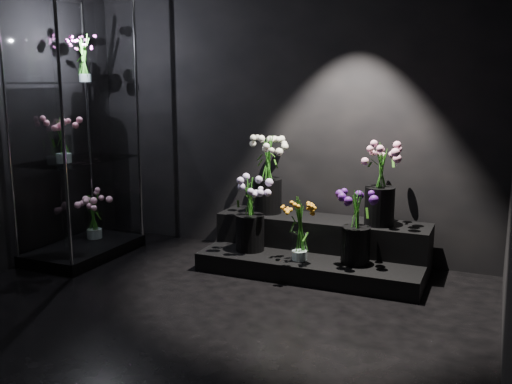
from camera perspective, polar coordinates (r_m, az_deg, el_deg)
The scene contains 12 objects.
floor at distance 3.95m, azimuth -7.99°, elevation -13.51°, with size 4.00×4.00×0.00m, color black.
wall_back at distance 5.40m, azimuth 2.78°, elevation 8.58°, with size 4.00×4.00×0.00m, color black.
display_riser at distance 5.10m, azimuth 6.17°, elevation -5.63°, with size 1.90×0.85×0.42m.
display_case at distance 5.46m, azimuth -17.45°, elevation 5.84°, with size 0.65×1.08×2.37m.
bouquet_orange_bells at distance 4.74m, azimuth 4.41°, elevation -3.64°, with size 0.29×0.29×0.54m.
bouquet_lilac at distance 4.99m, azimuth -0.60°, elevation -1.69°, with size 0.49×0.49×0.64m.
bouquet_purple at distance 4.70m, azimuth 10.00°, elevation -2.91°, with size 0.34×0.34×0.62m.
bouquet_cream_roses at distance 5.25m, azimuth 1.22°, elevation 2.35°, with size 0.48×0.48×0.72m.
bouquet_pink_roses at distance 4.91m, azimuth 12.36°, elevation 1.39°, with size 0.42×0.42×0.71m.
bouquet_case_pink at distance 5.29m, azimuth -18.77°, elevation 5.15°, with size 0.34×0.34×0.41m.
bouquet_case_magenta at distance 5.55m, azimuth -16.82°, elevation 12.71°, with size 0.24×0.24×0.42m.
bouquet_case_base_pink at distance 5.80m, azimuth -15.94°, elevation -2.21°, with size 0.35×0.35×0.45m.
Camera 1 is at (1.90, -3.05, 1.64)m, focal length 40.00 mm.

